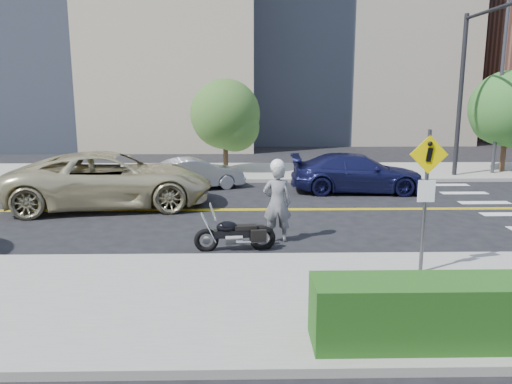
{
  "coord_description": "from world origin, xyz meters",
  "views": [
    {
      "loc": [
        0.53,
        -16.22,
        3.91
      ],
      "look_at": [
        0.79,
        -2.92,
        1.2
      ],
      "focal_mm": 35.0,
      "sensor_mm": 36.0,
      "label": 1
    }
  ],
  "objects_px": {
    "motorcycle": "(235,227)",
    "suv": "(111,180)",
    "motorcyclist": "(277,201)",
    "pedestrian_sign": "(426,188)",
    "parked_car_silver": "(196,174)",
    "parked_car_blue": "(357,173)"
  },
  "relations": [
    {
      "from": "pedestrian_sign",
      "to": "parked_car_blue",
      "type": "xyz_separation_m",
      "value": [
        0.66,
        9.25,
        -1.21
      ]
    },
    {
      "from": "pedestrian_sign",
      "to": "motorcycle",
      "type": "relative_size",
      "value": 1.53
    },
    {
      "from": "motorcycle",
      "to": "parked_car_silver",
      "type": "height_order",
      "value": "parked_car_silver"
    },
    {
      "from": "suv",
      "to": "parked_car_blue",
      "type": "bearing_deg",
      "value": -83.78
    },
    {
      "from": "pedestrian_sign",
      "to": "parked_car_silver",
      "type": "distance_m",
      "value": 11.55
    },
    {
      "from": "motorcyclist",
      "to": "parked_car_blue",
      "type": "bearing_deg",
      "value": -118.41
    },
    {
      "from": "pedestrian_sign",
      "to": "motorcyclist",
      "type": "height_order",
      "value": "pedestrian_sign"
    },
    {
      "from": "suv",
      "to": "motorcyclist",
      "type": "bearing_deg",
      "value": -136.06
    },
    {
      "from": "parked_car_silver",
      "to": "motorcycle",
      "type": "bearing_deg",
      "value": 171.26
    },
    {
      "from": "motorcycle",
      "to": "suv",
      "type": "relative_size",
      "value": 0.29
    },
    {
      "from": "suv",
      "to": "parked_car_blue",
      "type": "relative_size",
      "value": 1.31
    },
    {
      "from": "motorcyclist",
      "to": "parked_car_silver",
      "type": "bearing_deg",
      "value": -68.45
    },
    {
      "from": "suv",
      "to": "parked_car_silver",
      "type": "xyz_separation_m",
      "value": [
        2.57,
        3.08,
        -0.31
      ]
    },
    {
      "from": "motorcycle",
      "to": "suv",
      "type": "bearing_deg",
      "value": 125.83
    },
    {
      "from": "motorcycle",
      "to": "parked_car_blue",
      "type": "xyz_separation_m",
      "value": [
        4.61,
        7.21,
        0.15
      ]
    },
    {
      "from": "pedestrian_sign",
      "to": "parked_car_blue",
      "type": "bearing_deg",
      "value": 85.91
    },
    {
      "from": "pedestrian_sign",
      "to": "parked_car_silver",
      "type": "bearing_deg",
      "value": 119.8
    },
    {
      "from": "motorcyclist",
      "to": "parked_car_blue",
      "type": "relative_size",
      "value": 0.42
    },
    {
      "from": "parked_car_silver",
      "to": "suv",
      "type": "bearing_deg",
      "value": 118.93
    },
    {
      "from": "pedestrian_sign",
      "to": "parked_car_silver",
      "type": "height_order",
      "value": "pedestrian_sign"
    },
    {
      "from": "suv",
      "to": "parked_car_silver",
      "type": "bearing_deg",
      "value": -48.49
    },
    {
      "from": "pedestrian_sign",
      "to": "motorcyclist",
      "type": "xyz_separation_m",
      "value": [
        -2.87,
        2.75,
        -0.87
      ]
    }
  ]
}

